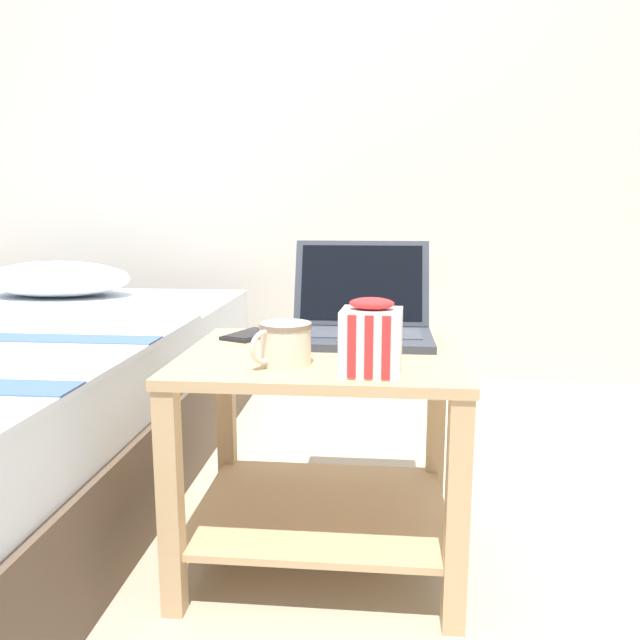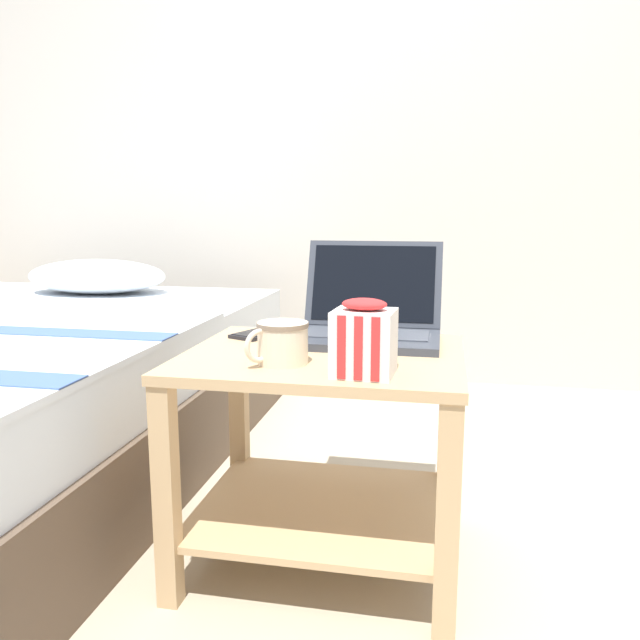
% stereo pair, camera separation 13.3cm
% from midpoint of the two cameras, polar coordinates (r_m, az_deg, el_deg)
% --- Properties ---
extents(ground_plane, '(8.00, 8.00, 0.00)m').
position_cam_midpoint_polar(ground_plane, '(1.57, 2.88, -20.90)').
color(ground_plane, tan).
extents(back_wall, '(8.00, 0.05, 2.50)m').
position_cam_midpoint_polar(back_wall, '(2.99, 7.90, 18.55)').
color(back_wall, beige).
rests_on(back_wall, ground_plane).
extents(bedside_table, '(0.61, 0.51, 0.49)m').
position_cam_midpoint_polar(bedside_table, '(1.43, 3.00, -9.92)').
color(bedside_table, tan).
rests_on(bedside_table, ground_plane).
extents(laptop, '(0.35, 0.32, 0.23)m').
position_cam_midpoint_polar(laptop, '(1.52, 6.91, -0.01)').
color(laptop, '#333842').
rests_on(laptop, bedside_table).
extents(mug_front_left, '(0.12, 0.13, 0.09)m').
position_cam_midpoint_polar(mug_front_left, '(1.27, -0.55, -1.92)').
color(mug_front_left, beige).
rests_on(mug_front_left, bedside_table).
extents(snack_bag, '(0.12, 0.11, 0.15)m').
position_cam_midpoint_polar(snack_bag, '(1.19, 7.23, -1.85)').
color(snack_bag, white).
rests_on(snack_bag, bedside_table).
extents(cell_phone, '(0.13, 0.17, 0.01)m').
position_cam_midpoint_polar(cell_phone, '(1.57, -3.13, -1.25)').
color(cell_phone, black).
rests_on(cell_phone, bedside_table).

